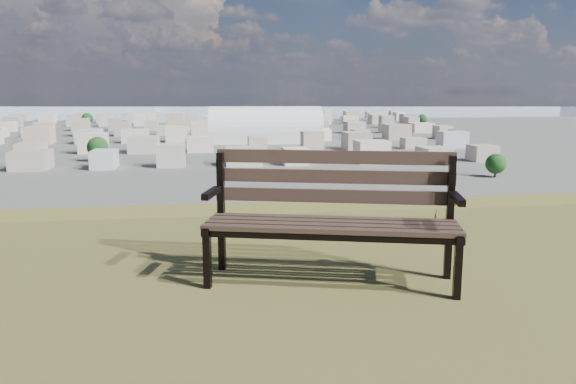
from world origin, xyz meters
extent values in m
cube|color=#3B2D22|center=(0.92, 1.52, 25.43)|extent=(1.70, 0.55, 0.03)
cube|color=#3B2D22|center=(0.96, 1.63, 25.43)|extent=(1.70, 0.55, 0.03)
cube|color=#3B2D22|center=(0.99, 1.74, 25.43)|extent=(1.70, 0.55, 0.03)
cube|color=#3B2D22|center=(1.02, 1.85, 25.43)|extent=(1.70, 0.55, 0.03)
cube|color=#3B2D22|center=(1.04, 1.93, 25.58)|extent=(1.68, 0.51, 0.10)
cube|color=#3B2D22|center=(1.05, 1.95, 25.72)|extent=(1.68, 0.51, 0.10)
cube|color=#3B2D22|center=(1.05, 1.98, 25.86)|extent=(1.68, 0.51, 0.10)
cube|color=black|center=(0.12, 1.73, 25.21)|extent=(0.06, 0.07, 0.43)
cube|color=black|center=(0.23, 2.13, 25.44)|extent=(0.06, 0.07, 0.89)
cube|color=black|center=(0.17, 1.91, 25.40)|extent=(0.18, 0.48, 0.05)
cube|color=black|center=(0.16, 1.87, 25.64)|extent=(0.14, 0.35, 0.04)
cube|color=black|center=(1.72, 1.28, 25.21)|extent=(0.06, 0.07, 0.43)
cube|color=black|center=(1.83, 1.68, 25.44)|extent=(0.06, 0.07, 0.89)
cube|color=black|center=(1.77, 1.46, 25.40)|extent=(0.18, 0.48, 0.05)
cube|color=black|center=(1.76, 1.42, 25.64)|extent=(0.14, 0.35, 0.04)
cube|color=black|center=(0.92, 1.51, 25.38)|extent=(1.68, 0.51, 0.04)
cube|color=black|center=(1.02, 1.86, 25.38)|extent=(1.68, 0.51, 0.04)
cone|color=brown|center=(2.40, 3.20, 25.09)|extent=(0.08, 0.08, 0.18)
cube|color=silver|center=(32.25, 292.12, 3.25)|extent=(59.98, 28.50, 6.50)
cylinder|color=white|center=(32.25, 292.12, 6.50)|extent=(59.98, 28.50, 24.69)
cube|color=beige|center=(-60.00, 200.00, 3.50)|extent=(11.00, 11.00, 7.00)
cube|color=#A2958A|center=(-36.00, 200.00, 3.50)|extent=(11.00, 11.00, 7.00)
cube|color=#B5A690|center=(-12.00, 200.00, 3.50)|extent=(11.00, 11.00, 7.00)
cube|color=#B4B3B8|center=(12.00, 200.00, 3.50)|extent=(11.00, 11.00, 7.00)
cube|color=beige|center=(36.00, 200.00, 3.50)|extent=(11.00, 11.00, 7.00)
cube|color=tan|center=(60.00, 200.00, 3.50)|extent=(11.00, 11.00, 7.00)
cube|color=beige|center=(84.00, 200.00, 3.50)|extent=(11.00, 11.00, 7.00)
cube|color=#ACA79C|center=(108.00, 200.00, 3.50)|extent=(11.00, 11.00, 7.00)
cube|color=#B5A690|center=(-72.00, 250.00, 3.50)|extent=(11.00, 11.00, 7.00)
cube|color=#B4B3B8|center=(-48.00, 250.00, 3.50)|extent=(11.00, 11.00, 7.00)
cube|color=beige|center=(-24.00, 250.00, 3.50)|extent=(11.00, 11.00, 7.00)
cube|color=tan|center=(0.00, 250.00, 3.50)|extent=(11.00, 11.00, 7.00)
cube|color=beige|center=(24.00, 250.00, 3.50)|extent=(11.00, 11.00, 7.00)
cube|color=#ACA79C|center=(48.00, 250.00, 3.50)|extent=(11.00, 11.00, 7.00)
cube|color=beige|center=(72.00, 250.00, 3.50)|extent=(11.00, 11.00, 7.00)
cube|color=#A2958A|center=(96.00, 250.00, 3.50)|extent=(11.00, 11.00, 7.00)
cube|color=#B5A690|center=(120.00, 250.00, 3.50)|extent=(11.00, 11.00, 7.00)
cube|color=tan|center=(-84.00, 300.00, 3.50)|extent=(11.00, 11.00, 7.00)
cube|color=beige|center=(-60.00, 300.00, 3.50)|extent=(11.00, 11.00, 7.00)
cube|color=#ACA79C|center=(-36.00, 300.00, 3.50)|extent=(11.00, 11.00, 7.00)
cube|color=beige|center=(-12.00, 300.00, 3.50)|extent=(11.00, 11.00, 7.00)
cube|color=#A2958A|center=(12.00, 300.00, 3.50)|extent=(11.00, 11.00, 7.00)
cube|color=#B5A690|center=(36.00, 300.00, 3.50)|extent=(11.00, 11.00, 7.00)
cube|color=#B4B3B8|center=(60.00, 300.00, 3.50)|extent=(11.00, 11.00, 7.00)
cube|color=beige|center=(84.00, 300.00, 3.50)|extent=(11.00, 11.00, 7.00)
cube|color=tan|center=(108.00, 300.00, 3.50)|extent=(11.00, 11.00, 7.00)
cube|color=beige|center=(132.00, 300.00, 3.50)|extent=(11.00, 11.00, 7.00)
cube|color=#A2958A|center=(-96.00, 350.00, 3.50)|extent=(11.00, 11.00, 7.00)
cube|color=#B5A690|center=(-72.00, 350.00, 3.50)|extent=(11.00, 11.00, 7.00)
cube|color=#B4B3B8|center=(-48.00, 350.00, 3.50)|extent=(11.00, 11.00, 7.00)
cube|color=beige|center=(-24.00, 350.00, 3.50)|extent=(11.00, 11.00, 7.00)
cube|color=tan|center=(0.00, 350.00, 3.50)|extent=(11.00, 11.00, 7.00)
cube|color=beige|center=(24.00, 350.00, 3.50)|extent=(11.00, 11.00, 7.00)
cube|color=#ACA79C|center=(48.00, 350.00, 3.50)|extent=(11.00, 11.00, 7.00)
cube|color=beige|center=(72.00, 350.00, 3.50)|extent=(11.00, 11.00, 7.00)
cube|color=#A2958A|center=(96.00, 350.00, 3.50)|extent=(11.00, 11.00, 7.00)
cube|color=#B5A690|center=(120.00, 350.00, 3.50)|extent=(11.00, 11.00, 7.00)
cube|color=#B4B3B8|center=(144.00, 350.00, 3.50)|extent=(11.00, 11.00, 7.00)
cube|color=tan|center=(-132.00, 400.00, 3.50)|extent=(11.00, 11.00, 7.00)
cube|color=beige|center=(-108.00, 400.00, 3.50)|extent=(11.00, 11.00, 7.00)
cube|color=#ACA79C|center=(-84.00, 400.00, 3.50)|extent=(11.00, 11.00, 7.00)
cube|color=beige|center=(-60.00, 400.00, 3.50)|extent=(11.00, 11.00, 7.00)
cube|color=#A2958A|center=(-36.00, 400.00, 3.50)|extent=(11.00, 11.00, 7.00)
cube|color=#B5A690|center=(-12.00, 400.00, 3.50)|extent=(11.00, 11.00, 7.00)
cube|color=#B4B3B8|center=(12.00, 400.00, 3.50)|extent=(11.00, 11.00, 7.00)
cube|color=beige|center=(36.00, 400.00, 3.50)|extent=(11.00, 11.00, 7.00)
cube|color=tan|center=(60.00, 400.00, 3.50)|extent=(11.00, 11.00, 7.00)
cube|color=beige|center=(84.00, 400.00, 3.50)|extent=(11.00, 11.00, 7.00)
cube|color=#ACA79C|center=(108.00, 400.00, 3.50)|extent=(11.00, 11.00, 7.00)
cube|color=beige|center=(132.00, 400.00, 3.50)|extent=(11.00, 11.00, 7.00)
cube|color=#A2958A|center=(156.00, 400.00, 3.50)|extent=(11.00, 11.00, 7.00)
cube|color=#B4B3B8|center=(-144.00, 450.00, 3.50)|extent=(11.00, 11.00, 7.00)
cube|color=beige|center=(-120.00, 450.00, 3.50)|extent=(11.00, 11.00, 7.00)
cube|color=tan|center=(-96.00, 450.00, 3.50)|extent=(11.00, 11.00, 7.00)
cube|color=beige|center=(-72.00, 450.00, 3.50)|extent=(11.00, 11.00, 7.00)
cube|color=#ACA79C|center=(-48.00, 450.00, 3.50)|extent=(11.00, 11.00, 7.00)
cube|color=beige|center=(-24.00, 450.00, 3.50)|extent=(11.00, 11.00, 7.00)
cube|color=#A2958A|center=(0.00, 450.00, 3.50)|extent=(11.00, 11.00, 7.00)
cube|color=#B5A690|center=(24.00, 450.00, 3.50)|extent=(11.00, 11.00, 7.00)
cube|color=#B4B3B8|center=(48.00, 450.00, 3.50)|extent=(11.00, 11.00, 7.00)
cube|color=beige|center=(72.00, 450.00, 3.50)|extent=(11.00, 11.00, 7.00)
cube|color=tan|center=(96.00, 450.00, 3.50)|extent=(11.00, 11.00, 7.00)
cube|color=beige|center=(120.00, 450.00, 3.50)|extent=(11.00, 11.00, 7.00)
cube|color=#ACA79C|center=(144.00, 450.00, 3.50)|extent=(11.00, 11.00, 7.00)
cube|color=beige|center=(168.00, 450.00, 3.50)|extent=(11.00, 11.00, 7.00)
cube|color=#B5A690|center=(-156.00, 500.00, 3.50)|extent=(11.00, 11.00, 7.00)
cube|color=#B4B3B8|center=(-132.00, 500.00, 3.50)|extent=(11.00, 11.00, 7.00)
cube|color=beige|center=(-108.00, 500.00, 3.50)|extent=(11.00, 11.00, 7.00)
cube|color=tan|center=(-84.00, 500.00, 3.50)|extent=(11.00, 11.00, 7.00)
cube|color=beige|center=(-60.00, 500.00, 3.50)|extent=(11.00, 11.00, 7.00)
cube|color=#ACA79C|center=(-36.00, 500.00, 3.50)|extent=(11.00, 11.00, 7.00)
cube|color=beige|center=(-12.00, 500.00, 3.50)|extent=(11.00, 11.00, 7.00)
cube|color=#A2958A|center=(12.00, 500.00, 3.50)|extent=(11.00, 11.00, 7.00)
cube|color=#B5A690|center=(36.00, 500.00, 3.50)|extent=(11.00, 11.00, 7.00)
cube|color=#B4B3B8|center=(60.00, 500.00, 3.50)|extent=(11.00, 11.00, 7.00)
cube|color=beige|center=(84.00, 500.00, 3.50)|extent=(11.00, 11.00, 7.00)
cube|color=tan|center=(108.00, 500.00, 3.50)|extent=(11.00, 11.00, 7.00)
cube|color=beige|center=(132.00, 500.00, 3.50)|extent=(11.00, 11.00, 7.00)
cube|color=#ACA79C|center=(156.00, 500.00, 3.50)|extent=(11.00, 11.00, 7.00)
cube|color=beige|center=(180.00, 500.00, 3.50)|extent=(11.00, 11.00, 7.00)
cube|color=#B5A690|center=(-168.00, 550.00, 3.50)|extent=(11.00, 11.00, 7.00)
cube|color=#B4B3B8|center=(-144.00, 550.00, 3.50)|extent=(11.00, 11.00, 7.00)
cube|color=beige|center=(-120.00, 550.00, 3.50)|extent=(11.00, 11.00, 7.00)
cube|color=tan|center=(-96.00, 550.00, 3.50)|extent=(11.00, 11.00, 7.00)
cube|color=beige|center=(-72.00, 550.00, 3.50)|extent=(11.00, 11.00, 7.00)
cube|color=#ACA79C|center=(-48.00, 550.00, 3.50)|extent=(11.00, 11.00, 7.00)
cube|color=beige|center=(-24.00, 550.00, 3.50)|extent=(11.00, 11.00, 7.00)
cube|color=#A2958A|center=(0.00, 550.00, 3.50)|extent=(11.00, 11.00, 7.00)
cube|color=#B5A690|center=(24.00, 550.00, 3.50)|extent=(11.00, 11.00, 7.00)
cube|color=#B4B3B8|center=(48.00, 550.00, 3.50)|extent=(11.00, 11.00, 7.00)
cube|color=beige|center=(72.00, 550.00, 3.50)|extent=(11.00, 11.00, 7.00)
cube|color=tan|center=(96.00, 550.00, 3.50)|extent=(11.00, 11.00, 7.00)
cube|color=beige|center=(120.00, 550.00, 3.50)|extent=(11.00, 11.00, 7.00)
cube|color=#ACA79C|center=(144.00, 550.00, 3.50)|extent=(11.00, 11.00, 7.00)
cube|color=beige|center=(168.00, 550.00, 3.50)|extent=(11.00, 11.00, 7.00)
cube|color=#A2958A|center=(192.00, 550.00, 3.50)|extent=(11.00, 11.00, 7.00)
cylinder|color=#2E2117|center=(90.00, 160.00, 1.05)|extent=(0.80, 0.80, 2.10)
sphere|color=black|center=(90.00, 160.00, 4.20)|extent=(6.30, 6.30, 6.30)
cylinder|color=#2E2117|center=(-40.00, 220.00, 1.35)|extent=(0.80, 0.80, 2.70)
sphere|color=black|center=(-40.00, 220.00, 5.40)|extent=(8.10, 8.10, 8.10)
cylinder|color=#2E2117|center=(130.00, 280.00, 0.97)|extent=(0.80, 0.80, 1.95)
sphere|color=black|center=(130.00, 280.00, 3.90)|extent=(5.85, 5.85, 5.85)
cylinder|color=#2E2117|center=(60.00, 400.00, 1.12)|extent=(0.80, 0.80, 2.25)
sphere|color=black|center=(60.00, 400.00, 4.50)|extent=(6.75, 6.75, 6.75)
cylinder|color=#2E2117|center=(-90.00, 460.00, 1.43)|extent=(0.80, 0.80, 2.85)
sphere|color=black|center=(-90.00, 460.00, 5.70)|extent=(8.55, 8.55, 8.55)
cylinder|color=#2E2117|center=(-130.00, 500.00, 1.20)|extent=(0.80, 0.80, 2.40)
sphere|color=black|center=(-130.00, 500.00, 4.80)|extent=(7.20, 7.20, 7.20)
cylinder|color=#2E2117|center=(40.00, 300.00, 1.05)|extent=(0.80, 0.80, 2.10)
sphere|color=black|center=(40.00, 300.00, 4.20)|extent=(6.30, 6.30, 6.30)
cylinder|color=#2E2117|center=(170.00, 420.00, 1.27)|extent=(0.80, 0.80, 2.55)
sphere|color=black|center=(170.00, 420.00, 5.10)|extent=(7.65, 7.65, 7.65)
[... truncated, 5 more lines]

